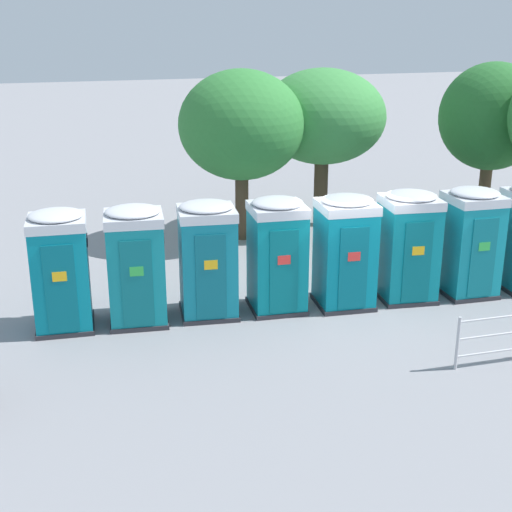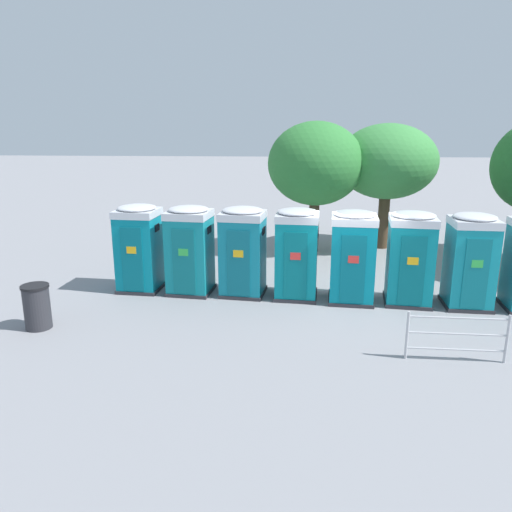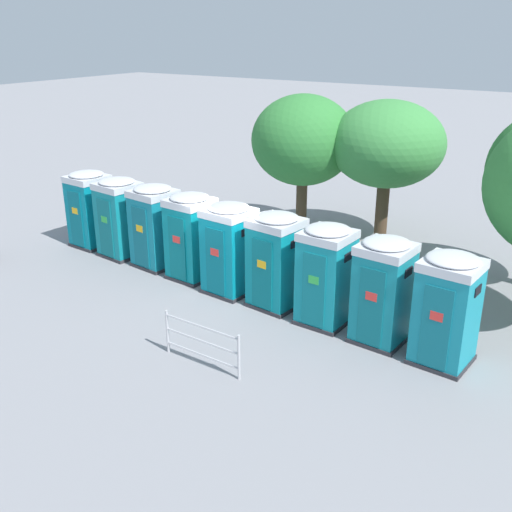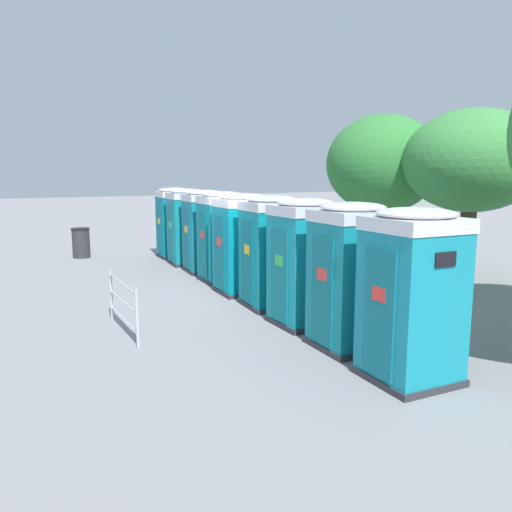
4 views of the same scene
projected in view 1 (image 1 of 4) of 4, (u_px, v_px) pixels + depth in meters
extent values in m
plane|color=gray|center=(341.00, 302.00, 16.36)|extent=(120.00, 120.00, 0.00)
cube|color=#2D2D33|center=(66.00, 325.00, 15.04)|extent=(1.27, 1.28, 0.10)
cube|color=#077E92|center=(61.00, 276.00, 14.69)|extent=(1.21, 1.22, 2.10)
cube|color=#076272|center=(61.00, 289.00, 14.17)|extent=(0.62, 0.08, 1.85)
cube|color=yellow|center=(59.00, 277.00, 14.07)|extent=(0.28, 0.03, 0.20)
cube|color=black|center=(87.00, 240.00, 14.57)|extent=(0.05, 0.36, 0.20)
cube|color=silver|center=(56.00, 222.00, 14.32)|extent=(1.24, 1.26, 0.20)
ellipsoid|color=silver|center=(56.00, 215.00, 14.27)|extent=(1.18, 1.20, 0.18)
cube|color=#2D2D33|center=(139.00, 319.00, 15.33)|extent=(1.35, 1.33, 0.10)
cube|color=#10838E|center=(136.00, 271.00, 14.98)|extent=(1.28, 1.26, 2.10)
cube|color=#0C666F|center=(137.00, 284.00, 14.46)|extent=(0.64, 0.10, 1.85)
cube|color=green|center=(137.00, 271.00, 14.35)|extent=(0.28, 0.04, 0.20)
cube|color=black|center=(163.00, 236.00, 14.84)|extent=(0.06, 0.36, 0.20)
cube|color=silver|center=(133.00, 218.00, 14.61)|extent=(1.32, 1.30, 0.20)
ellipsoid|color=silver|center=(133.00, 211.00, 14.56)|extent=(1.26, 1.24, 0.18)
cube|color=#2D2D33|center=(209.00, 311.00, 15.71)|extent=(1.36, 1.34, 0.10)
cube|color=#107C92|center=(208.00, 265.00, 15.35)|extent=(1.30, 1.27, 2.10)
cube|color=#0C6171|center=(211.00, 277.00, 14.83)|extent=(0.64, 0.11, 1.85)
cube|color=yellow|center=(211.00, 265.00, 14.73)|extent=(0.28, 0.04, 0.20)
cube|color=black|center=(235.00, 230.00, 15.22)|extent=(0.07, 0.36, 0.20)
cube|color=silver|center=(207.00, 213.00, 14.98)|extent=(1.34, 1.31, 0.20)
ellipsoid|color=silver|center=(206.00, 206.00, 14.93)|extent=(1.27, 1.25, 0.18)
cube|color=#2D2D33|center=(276.00, 306.00, 15.99)|extent=(1.27, 1.28, 0.10)
cube|color=#088490|center=(277.00, 260.00, 15.64)|extent=(1.21, 1.22, 2.10)
cube|color=#076770|center=(284.00, 272.00, 15.12)|extent=(0.62, 0.08, 1.85)
cube|color=red|center=(284.00, 260.00, 15.02)|extent=(0.28, 0.03, 0.20)
cube|color=black|center=(303.00, 226.00, 15.52)|extent=(0.05, 0.36, 0.20)
cube|color=silver|center=(277.00, 209.00, 15.27)|extent=(1.24, 1.26, 0.20)
ellipsoid|color=silver|center=(278.00, 203.00, 15.22)|extent=(1.18, 1.20, 0.18)
cube|color=#2D2D33|center=(343.00, 302.00, 16.21)|extent=(1.33, 1.30, 0.10)
cube|color=#078499|center=(345.00, 257.00, 15.85)|extent=(1.26, 1.24, 2.10)
cube|color=#076677|center=(353.00, 268.00, 15.34)|extent=(0.64, 0.09, 1.85)
cube|color=red|center=(354.00, 257.00, 15.23)|extent=(0.28, 0.03, 0.20)
cube|color=black|center=(372.00, 223.00, 15.73)|extent=(0.06, 0.36, 0.20)
cube|color=silver|center=(347.00, 207.00, 15.48)|extent=(1.30, 1.28, 0.20)
ellipsoid|color=silver|center=(347.00, 200.00, 15.44)|extent=(1.24, 1.22, 0.18)
cube|color=#2D2D33|center=(404.00, 296.00, 16.59)|extent=(1.36, 1.34, 0.10)
cube|color=#0A828F|center=(407.00, 251.00, 16.23)|extent=(1.30, 1.27, 2.10)
cube|color=#086570|center=(417.00, 262.00, 15.71)|extent=(0.64, 0.11, 1.85)
cube|color=yellow|center=(418.00, 251.00, 15.61)|extent=(0.28, 0.04, 0.20)
cube|color=black|center=(435.00, 219.00, 16.09)|extent=(0.07, 0.36, 0.20)
cube|color=silver|center=(411.00, 202.00, 15.86)|extent=(1.34, 1.31, 0.20)
ellipsoid|color=silver|center=(411.00, 195.00, 15.81)|extent=(1.27, 1.25, 0.18)
cube|color=#2D2D33|center=(465.00, 291.00, 16.86)|extent=(1.24, 1.26, 0.10)
cube|color=teal|center=(470.00, 247.00, 16.51)|extent=(1.18, 1.20, 2.10)
cube|color=#0D6B77|center=(483.00, 258.00, 16.00)|extent=(0.62, 0.06, 1.85)
cube|color=green|center=(484.00, 247.00, 15.89)|extent=(0.28, 0.02, 0.20)
cube|color=black|center=(495.00, 215.00, 16.41)|extent=(0.04, 0.36, 0.20)
cube|color=silver|center=(475.00, 199.00, 16.14)|extent=(1.22, 1.24, 0.20)
ellipsoid|color=silver|center=(475.00, 192.00, 16.09)|extent=(1.16, 1.18, 0.18)
cylinder|color=#4C3826|center=(321.00, 184.00, 21.98)|extent=(0.43, 0.43, 2.59)
ellipsoid|color=#3D8C42|center=(323.00, 116.00, 21.31)|extent=(3.77, 3.77, 2.83)
cylinder|color=#4C3826|center=(242.00, 197.00, 20.62)|extent=(0.39, 0.39, 2.48)
ellipsoid|color=#337F38|center=(241.00, 125.00, 19.95)|extent=(3.55, 3.55, 3.08)
cylinder|color=brown|center=(485.00, 185.00, 22.26)|extent=(0.37, 0.37, 2.44)
ellipsoid|color=#286B2D|center=(492.00, 117.00, 21.58)|extent=(3.18, 3.18, 3.24)
cylinder|color=#B7B7BC|center=(458.00, 343.00, 13.10)|extent=(0.06, 0.06, 1.05)
cylinder|color=#B7B7BC|center=(508.00, 316.00, 13.22)|extent=(2.00, 0.10, 0.04)
cylinder|color=#B7B7BC|center=(506.00, 333.00, 13.33)|extent=(2.00, 0.10, 0.04)
cylinder|color=#B7B7BC|center=(503.00, 350.00, 13.44)|extent=(2.00, 0.10, 0.04)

